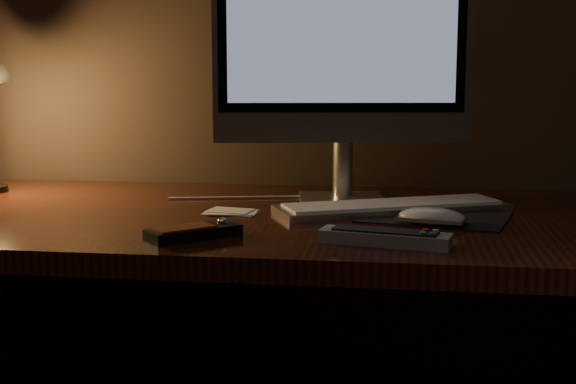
# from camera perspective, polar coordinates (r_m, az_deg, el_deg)

# --- Properties ---
(desk) EXTENTS (1.60, 0.75, 0.75)m
(desk) POSITION_cam_1_polar(r_m,az_deg,el_deg) (1.67, -0.80, -5.42)
(desk) COLOR #36150C
(desk) RESTS_ON ground
(monitor) EXTENTS (0.54, 0.18, 0.57)m
(monitor) POSITION_cam_1_polar(r_m,az_deg,el_deg) (1.70, 3.93, 10.68)
(monitor) COLOR silver
(monitor) RESTS_ON desk
(keyboard) EXTENTS (0.48, 0.31, 0.02)m
(keyboard) POSITION_cam_1_polar(r_m,az_deg,el_deg) (1.61, 7.42, -1.03)
(keyboard) COLOR silver
(keyboard) RESTS_ON desk
(mousepad) EXTENTS (0.31, 0.27, 0.00)m
(mousepad) POSITION_cam_1_polar(r_m,az_deg,el_deg) (1.55, 10.45, -1.74)
(mousepad) COLOR black
(mousepad) RESTS_ON desk
(mouse) EXTENTS (0.13, 0.09, 0.02)m
(mouse) POSITION_cam_1_polar(r_m,az_deg,el_deg) (1.48, 10.17, -1.91)
(mouse) COLOR white
(mouse) RESTS_ON desk
(media_remote) EXTENTS (0.16, 0.15, 0.03)m
(media_remote) POSITION_cam_1_polar(r_m,az_deg,el_deg) (1.35, -6.73, -2.83)
(media_remote) COLOR black
(media_remote) RESTS_ON desk
(tv_remote) EXTENTS (0.22, 0.10, 0.03)m
(tv_remote) POSITION_cam_1_polar(r_m,az_deg,el_deg) (1.31, 6.91, -3.21)
(tv_remote) COLOR gray
(tv_remote) RESTS_ON desk
(papers) EXTENTS (0.11, 0.08, 0.01)m
(papers) POSITION_cam_1_polar(r_m,az_deg,el_deg) (1.58, -4.08, -1.41)
(papers) COLOR white
(papers) RESTS_ON desk
(cable) EXTENTS (0.56, 0.02, 0.00)m
(cable) POSITION_cam_1_polar(r_m,az_deg,el_deg) (1.73, 0.86, -0.51)
(cable) COLOR white
(cable) RESTS_ON desk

